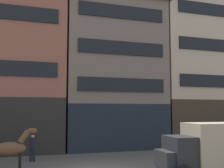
{
  "coord_description": "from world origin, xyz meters",
  "views": [
    {
      "loc": [
        -4.05,
        -14.69,
        3.24
      ],
      "look_at": [
        1.14,
        1.82,
        4.87
      ],
      "focal_mm": 44.76,
      "sensor_mm": 36.0,
      "label": 1
    }
  ],
  "objects_px": {
    "draft_horse": "(11,148)",
    "fire_hydrant_curbside": "(201,145)",
    "pedestrian_officer": "(33,146)",
    "delivery_truck_near": "(205,148)"
  },
  "relations": [
    {
      "from": "delivery_truck_near",
      "to": "fire_hydrant_curbside",
      "type": "relative_size",
      "value": 5.35
    },
    {
      "from": "draft_horse",
      "to": "delivery_truck_near",
      "type": "distance_m",
      "value": 9.81
    },
    {
      "from": "delivery_truck_near",
      "to": "fire_hydrant_curbside",
      "type": "bearing_deg",
      "value": 56.22
    },
    {
      "from": "pedestrian_officer",
      "to": "draft_horse",
      "type": "bearing_deg",
      "value": -110.65
    },
    {
      "from": "delivery_truck_near",
      "to": "pedestrian_officer",
      "type": "xyz_separation_m",
      "value": [
        -7.84,
        6.96,
        -0.44
      ]
    },
    {
      "from": "draft_horse",
      "to": "pedestrian_officer",
      "type": "distance_m",
      "value": 3.29
    },
    {
      "from": "delivery_truck_near",
      "to": "pedestrian_officer",
      "type": "height_order",
      "value": "delivery_truck_near"
    },
    {
      "from": "pedestrian_officer",
      "to": "delivery_truck_near",
      "type": "bearing_deg",
      "value": -41.6
    },
    {
      "from": "delivery_truck_near",
      "to": "pedestrian_officer",
      "type": "bearing_deg",
      "value": 138.4
    },
    {
      "from": "draft_horse",
      "to": "fire_hydrant_curbside",
      "type": "height_order",
      "value": "draft_horse"
    }
  ]
}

